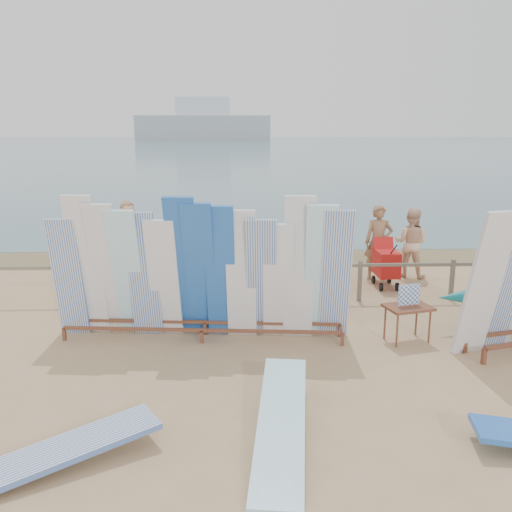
{
  "coord_description": "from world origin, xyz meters",
  "views": [
    {
      "loc": [
        -0.6,
        -8.07,
        3.62
      ],
      "look_at": [
        -0.23,
        2.96,
        1.03
      ],
      "focal_mm": 38.0,
      "sensor_mm": 36.0,
      "label": 1
    }
  ],
  "objects_px": {
    "flat_board_a": "(281,439)",
    "beach_chair_left": "(320,280)",
    "stroller": "(386,268)",
    "beachgoer_7": "(378,242)",
    "flat_board_e": "(38,473)",
    "beachgoer_1": "(106,237)",
    "beach_chair_right": "(273,282)",
    "vendor_table": "(407,322)",
    "beachgoer_3": "(198,235)",
    "beachgoer_2": "(112,246)",
    "main_surfboard_rack": "(202,275)",
    "beachgoer_11": "(128,229)",
    "beachgoer_4": "(246,251)",
    "beachgoer_6": "(300,250)",
    "beachgoer_8": "(411,243)"
  },
  "relations": [
    {
      "from": "flat_board_a",
      "to": "beach_chair_left",
      "type": "relative_size",
      "value": 2.85
    },
    {
      "from": "stroller",
      "to": "beachgoer_7",
      "type": "distance_m",
      "value": 0.86
    },
    {
      "from": "flat_board_e",
      "to": "beachgoer_1",
      "type": "xyz_separation_m",
      "value": [
        -1.25,
        8.76,
        0.86
      ]
    },
    {
      "from": "beach_chair_right",
      "to": "beach_chair_left",
      "type": "bearing_deg",
      "value": -28.04
    },
    {
      "from": "flat_board_e",
      "to": "beach_chair_right",
      "type": "xyz_separation_m",
      "value": [
        2.96,
        6.53,
        0.24
      ]
    },
    {
      "from": "beach_chair_right",
      "to": "beachgoer_1",
      "type": "bearing_deg",
      "value": 124.38
    },
    {
      "from": "vendor_table",
      "to": "beachgoer_1",
      "type": "height_order",
      "value": "beachgoer_1"
    },
    {
      "from": "beachgoer_3",
      "to": "beachgoer_1",
      "type": "bearing_deg",
      "value": -54.26
    },
    {
      "from": "stroller",
      "to": "beachgoer_2",
      "type": "height_order",
      "value": "beachgoer_2"
    },
    {
      "from": "beachgoer_2",
      "to": "main_surfboard_rack",
      "type": "bearing_deg",
      "value": 61.84
    },
    {
      "from": "beachgoer_11",
      "to": "beachgoer_1",
      "type": "xyz_separation_m",
      "value": [
        -0.27,
        -1.54,
        0.05
      ]
    },
    {
      "from": "beach_chair_left",
      "to": "stroller",
      "type": "xyz_separation_m",
      "value": [
        1.59,
        0.36,
        0.18
      ]
    },
    {
      "from": "beach_chair_left",
      "to": "beachgoer_11",
      "type": "distance_m",
      "value": 6.32
    },
    {
      "from": "stroller",
      "to": "beachgoer_4",
      "type": "relative_size",
      "value": 0.62
    },
    {
      "from": "beach_chair_right",
      "to": "stroller",
      "type": "height_order",
      "value": "stroller"
    },
    {
      "from": "beach_chair_right",
      "to": "beachgoer_3",
      "type": "xyz_separation_m",
      "value": [
        -1.86,
        2.69,
        0.57
      ]
    },
    {
      "from": "beach_chair_right",
      "to": "beachgoer_3",
      "type": "height_order",
      "value": "beachgoer_3"
    },
    {
      "from": "main_surfboard_rack",
      "to": "beach_chair_right",
      "type": "bearing_deg",
      "value": 67.71
    },
    {
      "from": "beach_chair_left",
      "to": "beachgoer_4",
      "type": "relative_size",
      "value": 0.52
    },
    {
      "from": "stroller",
      "to": "beachgoer_1",
      "type": "bearing_deg",
      "value": 163.32
    },
    {
      "from": "main_surfboard_rack",
      "to": "beachgoer_2",
      "type": "height_order",
      "value": "main_surfboard_rack"
    },
    {
      "from": "beachgoer_2",
      "to": "beachgoer_1",
      "type": "bearing_deg",
      "value": -130.04
    },
    {
      "from": "flat_board_a",
      "to": "beachgoer_4",
      "type": "height_order",
      "value": "beachgoer_4"
    },
    {
      "from": "stroller",
      "to": "beachgoer_1",
      "type": "relative_size",
      "value": 0.66
    },
    {
      "from": "flat_board_a",
      "to": "beachgoer_11",
      "type": "height_order",
      "value": "beachgoer_11"
    },
    {
      "from": "stroller",
      "to": "beachgoer_1",
      "type": "height_order",
      "value": "beachgoer_1"
    },
    {
      "from": "beachgoer_11",
      "to": "beachgoer_2",
      "type": "height_order",
      "value": "beachgoer_2"
    },
    {
      "from": "vendor_table",
      "to": "stroller",
      "type": "relative_size",
      "value": 0.9
    },
    {
      "from": "beachgoer_7",
      "to": "beachgoer_3",
      "type": "xyz_separation_m",
      "value": [
        -4.52,
        1.62,
        -0.11
      ]
    },
    {
      "from": "flat_board_e",
      "to": "beachgoer_6",
      "type": "bearing_deg",
      "value": 122.18
    },
    {
      "from": "beach_chair_left",
      "to": "beachgoer_2",
      "type": "relative_size",
      "value": 0.56
    },
    {
      "from": "beachgoer_8",
      "to": "vendor_table",
      "type": "bearing_deg",
      "value": 101.83
    },
    {
      "from": "main_surfboard_rack",
      "to": "beachgoer_8",
      "type": "distance_m",
      "value": 6.34
    },
    {
      "from": "beachgoer_4",
      "to": "flat_board_a",
      "type": "bearing_deg",
      "value": -155.8
    },
    {
      "from": "flat_board_e",
      "to": "beachgoer_4",
      "type": "relative_size",
      "value": 1.47
    },
    {
      "from": "vendor_table",
      "to": "beachgoer_8",
      "type": "distance_m",
      "value": 4.46
    },
    {
      "from": "flat_board_a",
      "to": "beachgoer_1",
      "type": "bearing_deg",
      "value": 122.76
    },
    {
      "from": "beachgoer_4",
      "to": "beachgoer_3",
      "type": "distance_m",
      "value": 2.81
    },
    {
      "from": "vendor_table",
      "to": "beachgoer_3",
      "type": "distance_m",
      "value": 6.95
    },
    {
      "from": "vendor_table",
      "to": "beach_chair_right",
      "type": "distance_m",
      "value": 3.66
    },
    {
      "from": "stroller",
      "to": "beachgoer_7",
      "type": "relative_size",
      "value": 0.62
    },
    {
      "from": "beachgoer_8",
      "to": "beach_chair_right",
      "type": "bearing_deg",
      "value": 49.39
    },
    {
      "from": "main_surfboard_rack",
      "to": "beachgoer_1",
      "type": "bearing_deg",
      "value": 124.36
    },
    {
      "from": "main_surfboard_rack",
      "to": "flat_board_e",
      "type": "distance_m",
      "value": 4.27
    },
    {
      "from": "beachgoer_7",
      "to": "beachgoer_3",
      "type": "distance_m",
      "value": 4.8
    },
    {
      "from": "beachgoer_8",
      "to": "beachgoer_6",
      "type": "bearing_deg",
      "value": 40.42
    },
    {
      "from": "stroller",
      "to": "beachgoer_6",
      "type": "relative_size",
      "value": 0.69
    },
    {
      "from": "beachgoer_6",
      "to": "beachgoer_3",
      "type": "distance_m",
      "value": 3.22
    },
    {
      "from": "beachgoer_1",
      "to": "beachgoer_6",
      "type": "distance_m",
      "value": 5.13
    },
    {
      "from": "flat_board_a",
      "to": "beachgoer_8",
      "type": "relative_size",
      "value": 1.56
    }
  ]
}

